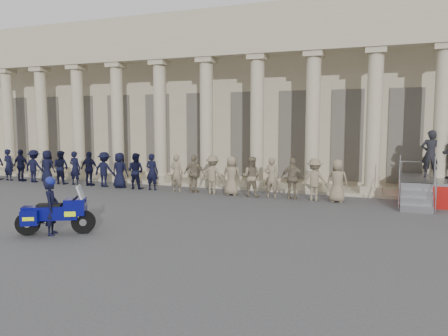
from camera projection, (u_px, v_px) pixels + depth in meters
ground at (143, 223)px, 13.89m from camera, size 90.00×90.00×0.00m
building at (269, 100)px, 27.04m from camera, size 40.00×12.50×9.00m
officer_rank at (132, 171)px, 20.94m from camera, size 20.19×0.65×1.73m
motorcycle at (56, 213)px, 12.46m from camera, size 2.00×1.44×1.42m
rider at (51, 206)px, 12.42m from camera, size 0.61×0.69×1.67m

